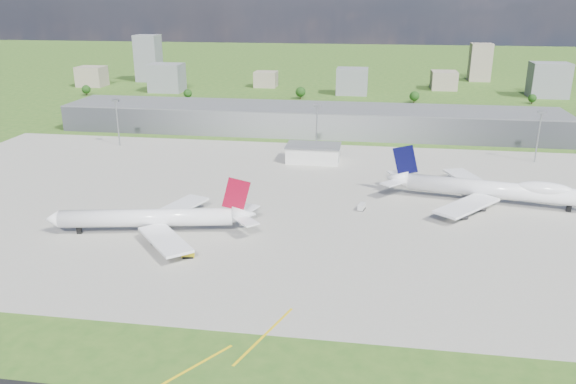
# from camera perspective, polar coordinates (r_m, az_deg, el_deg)

# --- Properties ---
(ground) EXTENTS (1400.00, 1400.00, 0.00)m
(ground) POSITION_cam_1_polar(r_m,az_deg,el_deg) (332.74, 1.79, 5.57)
(ground) COLOR #305B1C
(ground) RESTS_ON ground
(apron) EXTENTS (360.00, 190.00, 0.08)m
(apron) POSITION_cam_1_polar(r_m,az_deg,el_deg) (226.94, 0.93, -1.00)
(apron) COLOR gray
(apron) RESTS_ON ground
(terminal) EXTENTS (300.00, 42.00, 15.00)m
(terminal) POSITION_cam_1_polar(r_m,az_deg,el_deg) (345.61, 2.11, 7.35)
(terminal) COLOR slate
(terminal) RESTS_ON ground
(ops_building) EXTENTS (26.00, 16.00, 8.00)m
(ops_building) POSITION_cam_1_polar(r_m,az_deg,el_deg) (282.54, 2.58, 3.91)
(ops_building) COLOR silver
(ops_building) RESTS_ON ground
(mast_west) EXTENTS (3.50, 2.00, 25.90)m
(mast_west) POSITION_cam_1_polar(r_m,az_deg,el_deg) (323.55, -17.00, 7.56)
(mast_west) COLOR gray
(mast_west) RESTS_ON ground
(mast_center) EXTENTS (3.50, 2.00, 25.90)m
(mast_center) POSITION_cam_1_polar(r_m,az_deg,el_deg) (293.82, 2.94, 7.26)
(mast_center) COLOR gray
(mast_center) RESTS_ON ground
(mast_east) EXTENTS (3.50, 2.00, 25.90)m
(mast_east) POSITION_cam_1_polar(r_m,az_deg,el_deg) (303.61, 24.19, 5.99)
(mast_east) COLOR gray
(mast_east) RESTS_ON ground
(airliner_red_twin) EXTENTS (73.02, 56.20, 20.14)m
(airliner_red_twin) POSITION_cam_1_polar(r_m,az_deg,el_deg) (201.19, -13.39, -2.64)
(airliner_red_twin) COLOR white
(airliner_red_twin) RESTS_ON ground
(airliner_blue_quad) EXTENTS (82.53, 64.04, 21.62)m
(airliner_blue_quad) POSITION_cam_1_polar(r_m,az_deg,el_deg) (237.43, 20.26, 0.22)
(airliner_blue_quad) COLOR white
(airliner_blue_quad) RESTS_ON ground
(tug_yellow) EXTENTS (4.37, 3.00, 1.95)m
(tug_yellow) POSITION_cam_1_polar(r_m,az_deg,el_deg) (181.98, -10.11, -6.29)
(tug_yellow) COLOR gold
(tug_yellow) RESTS_ON ground
(van_white_near) EXTENTS (3.19, 5.17, 2.47)m
(van_white_near) POSITION_cam_1_polar(r_m,az_deg,el_deg) (219.76, 7.49, -1.53)
(van_white_near) COLOR silver
(van_white_near) RESTS_ON ground
(van_white_far) EXTENTS (4.22, 2.22, 2.18)m
(van_white_far) POSITION_cam_1_polar(r_m,az_deg,el_deg) (248.75, 25.03, -0.77)
(van_white_far) COLOR white
(van_white_far) RESTS_ON ground
(bldg_far_w) EXTENTS (24.00, 20.00, 18.00)m
(bldg_far_w) POSITION_cam_1_polar(r_m,az_deg,el_deg) (559.24, -19.31, 11.03)
(bldg_far_w) COLOR gray
(bldg_far_w) RESTS_ON ground
(bldg_w) EXTENTS (28.00, 22.00, 24.00)m
(bldg_w) POSITION_cam_1_polar(r_m,az_deg,el_deg) (508.09, -12.22, 11.27)
(bldg_w) COLOR slate
(bldg_w) RESTS_ON ground
(bldg_cw) EXTENTS (20.00, 18.00, 14.00)m
(bldg_cw) POSITION_cam_1_polar(r_m,az_deg,el_deg) (525.34, -2.26, 11.38)
(bldg_cw) COLOR gray
(bldg_cw) RESTS_ON ground
(bldg_c) EXTENTS (26.00, 20.00, 22.00)m
(bldg_c) POSITION_cam_1_polar(r_m,az_deg,el_deg) (486.12, 6.53, 11.11)
(bldg_c) COLOR slate
(bldg_c) RESTS_ON ground
(bldg_ce) EXTENTS (22.00, 24.00, 16.00)m
(bldg_ce) POSITION_cam_1_polar(r_m,az_deg,el_deg) (529.40, 15.55, 10.88)
(bldg_ce) COLOR gray
(bldg_ce) RESTS_ON ground
(bldg_e) EXTENTS (30.00, 22.00, 28.00)m
(bldg_e) POSITION_cam_1_polar(r_m,az_deg,el_deg) (515.11, 24.96, 10.27)
(bldg_e) COLOR slate
(bldg_e) RESTS_ON ground
(bldg_tall_w) EXTENTS (22.00, 20.00, 44.00)m
(bldg_tall_w) POSITION_cam_1_polar(r_m,az_deg,el_deg) (577.00, -14.00, 13.05)
(bldg_tall_w) COLOR slate
(bldg_tall_w) RESTS_ON ground
(bldg_tall_e) EXTENTS (20.00, 18.00, 36.00)m
(bldg_tall_e) POSITION_cam_1_polar(r_m,az_deg,el_deg) (592.96, 18.93, 12.36)
(bldg_tall_e) COLOR gray
(bldg_tall_e) RESTS_ON ground
(tree_far_w) EXTENTS (7.20, 7.20, 8.80)m
(tree_far_w) POSITION_cam_1_polar(r_m,az_deg,el_deg) (506.71, -19.82, 9.78)
(tree_far_w) COLOR #382314
(tree_far_w) RESTS_ON ground
(tree_w) EXTENTS (6.75, 6.75, 8.25)m
(tree_w) POSITION_cam_1_polar(r_m,az_deg,el_deg) (466.47, -10.16, 9.84)
(tree_w) COLOR #382314
(tree_w) RESTS_ON ground
(tree_c) EXTENTS (8.10, 8.10, 9.90)m
(tree_c) POSITION_cam_1_polar(r_m,az_deg,el_deg) (460.59, 1.28, 10.14)
(tree_c) COLOR #382314
(tree_c) RESTS_ON ground
(tree_e) EXTENTS (7.65, 7.65, 9.35)m
(tree_e) POSITION_cam_1_polar(r_m,az_deg,el_deg) (453.09, 12.72, 9.49)
(tree_e) COLOR #382314
(tree_e) RESTS_ON ground
(tree_far_e) EXTENTS (6.30, 6.30, 7.70)m
(tree_far_e) POSITION_cam_1_polar(r_m,az_deg,el_deg) (477.74, 23.57, 8.73)
(tree_far_e) COLOR #382314
(tree_far_e) RESTS_ON ground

